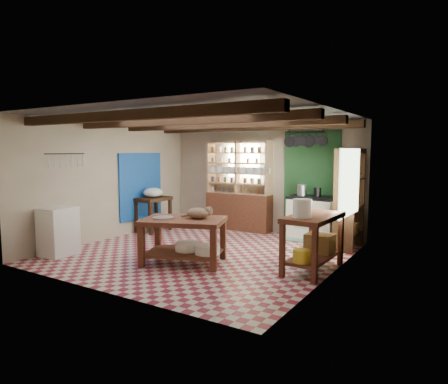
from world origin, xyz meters
The scene contains 30 objects.
floor centered at (0.00, 0.00, -0.01)m, with size 5.00×5.00×0.02m, color maroon.
ceiling centered at (0.00, 0.00, 2.60)m, with size 5.00×5.00×0.02m, color #4B4B50.
wall_back centered at (0.00, 2.50, 1.30)m, with size 5.00×0.04×2.60m, color #C1B29B.
wall_front centered at (0.00, -2.50, 1.30)m, with size 5.00×0.04×2.60m, color #C1B29B.
wall_left centered at (-2.50, 0.00, 1.30)m, with size 0.04×5.00×2.60m, color #C1B29B.
wall_right centered at (2.50, 0.00, 1.30)m, with size 0.04×5.00×2.60m, color #C1B29B.
ceiling_beams centered at (0.00, 0.00, 2.48)m, with size 5.00×3.80×0.15m, color #372213.
blue_wall_patch centered at (-2.47, 0.90, 1.10)m, with size 0.04×1.40×1.60m, color #1853B5.
green_wall_patch centered at (1.25, 2.47, 1.25)m, with size 1.30×0.04×2.30m, color #1F4D26.
window_back centered at (-0.50, 2.48, 1.70)m, with size 0.90×0.02×0.80m, color #B8CEB6.
window_right centered at (2.48, 1.00, 1.40)m, with size 0.02×1.30×1.20m, color #B8CEB6.
utensil_rail centered at (-2.44, -1.20, 1.78)m, with size 0.06×0.90×0.28m, color black.
pot_rack centered at (1.25, 2.05, 2.18)m, with size 0.86×0.12×0.36m, color black.
shelving_unit centered at (-0.55, 2.31, 1.10)m, with size 1.70×0.34×2.20m, color tan.
tall_rack centered at (2.28, 1.80, 1.00)m, with size 0.40×0.86×2.00m, color #372213.
work_table centered at (0.11, -0.75, 0.39)m, with size 1.39×0.92×0.79m, color brown.
stove centered at (1.40, 2.15, 0.49)m, with size 0.99×0.67×0.97m, color white.
prep_table centered at (-2.20, 1.03, 0.42)m, with size 0.56×0.82×0.83m, color #372213.
white_cabinet centered at (-2.22, -1.58, 0.45)m, with size 0.50×0.60×0.91m, color white.
right_counter centered at (2.18, 0.00, 0.46)m, with size 0.65×1.29×0.93m, color brown.
cat centered at (0.32, -0.62, 0.88)m, with size 0.42×0.32×0.19m, color #8E6C53.
steel_tray centered at (-0.20, -0.92, 0.80)m, with size 0.37×0.37×0.02m, color #B4B5BC.
basin_large centered at (0.14, -0.69, 0.28)m, with size 0.43×0.43×0.15m, color white.
basin_small centered at (0.56, -0.69, 0.28)m, with size 0.43×0.43×0.15m, color white.
kettle_left centered at (1.15, 2.15, 1.09)m, with size 0.21×0.21×0.24m, color #B4B5BC.
kettle_right centered at (1.50, 2.15, 1.07)m, with size 0.15×0.15×0.19m, color black.
enamel_bowl centered at (-2.20, 1.03, 0.95)m, with size 0.47×0.47×0.23m, color white.
white_bucket centered at (2.11, -0.35, 1.07)m, with size 0.29×0.29×0.29m, color white.
wicker_basket centered at (2.19, 0.30, 0.40)m, with size 0.45×0.36×0.31m, color olive.
yellow_tub centered at (2.16, -0.45, 0.34)m, with size 0.27×0.27×0.20m, color yellow.
Camera 1 is at (4.33, -6.18, 1.98)m, focal length 32.00 mm.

